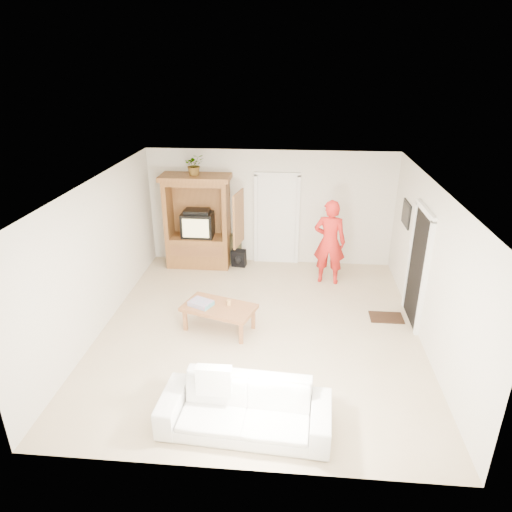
{
  "coord_description": "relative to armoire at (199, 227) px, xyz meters",
  "views": [
    {
      "loc": [
        0.55,
        -6.84,
        4.37
      ],
      "look_at": [
        -0.11,
        0.6,
        1.15
      ],
      "focal_mm": 32.0,
      "sensor_mm": 36.0,
      "label": 1
    }
  ],
  "objects": [
    {
      "name": "coffee_table",
      "position": [
        0.88,
        -2.7,
        -0.51
      ],
      "size": [
        1.38,
        1.01,
        0.46
      ],
      "rotation": [
        0.0,
        0.0,
        -0.31
      ],
      "color": "#976034",
      "rests_on": "floor"
    },
    {
      "name": "plant",
      "position": [
        -0.02,
        -0.03,
        1.42
      ],
      "size": [
        0.51,
        0.48,
        0.45
      ],
      "primitive_type": "imported",
      "rotation": [
        0.0,
        0.0,
        0.39
      ],
      "color": "#4C7238",
      "rests_on": "armoire"
    },
    {
      "name": "sofa",
      "position": [
        1.59,
        -5.0,
        -0.59
      ],
      "size": [
        2.21,
        0.98,
        0.63
      ],
      "primitive_type": "imported",
      "rotation": [
        0.0,
        0.0,
        -0.06
      ],
      "color": "silver",
      "rests_on": "floor"
    },
    {
      "name": "backpack_olive",
      "position": [
        0.75,
        0.19,
        -0.57
      ],
      "size": [
        0.37,
        0.29,
        0.68
      ],
      "primitive_type": null,
      "rotation": [
        0.0,
        0.0,
        0.07
      ],
      "color": "#47442B",
      "rests_on": "floor"
    },
    {
      "name": "candle",
      "position": [
        1.05,
        -2.64,
        -0.4
      ],
      "size": [
        0.08,
        0.08,
        0.1
      ],
      "primitive_type": "cylinder",
      "color": "tan",
      "rests_on": "coffee_table"
    },
    {
      "name": "wall_back",
      "position": [
        1.58,
        0.34,
        0.39
      ],
      "size": [
        5.5,
        0.0,
        5.5
      ],
      "primitive_type": "plane",
      "rotation": [
        1.57,
        0.0,
        0.0
      ],
      "color": "silver",
      "rests_on": "floor"
    },
    {
      "name": "framed_picture",
      "position": [
        4.31,
        -0.76,
        0.69
      ],
      "size": [
        0.03,
        0.6,
        0.48
      ],
      "primitive_type": "cube",
      "color": "black",
      "rests_on": "wall_right"
    },
    {
      "name": "doorway_right",
      "position": [
        4.3,
        -2.06,
        0.11
      ],
      "size": [
        0.05,
        0.9,
        2.04
      ],
      "primitive_type": "cube",
      "color": "black",
      "rests_on": "floor"
    },
    {
      "name": "ceiling",
      "position": [
        1.58,
        -2.66,
        1.69
      ],
      "size": [
        6.0,
        6.0,
        0.0
      ],
      "primitive_type": "plane",
      "rotation": [
        3.14,
        0.0,
        0.0
      ],
      "color": "white",
      "rests_on": "floor"
    },
    {
      "name": "wall_left",
      "position": [
        -1.17,
        -2.66,
        0.39
      ],
      "size": [
        0.0,
        6.0,
        6.0
      ],
      "primitive_type": "plane",
      "rotation": [
        1.57,
        0.0,
        1.57
      ],
      "color": "silver",
      "rests_on": "floor"
    },
    {
      "name": "man",
      "position": [
        2.87,
        -0.64,
        -0.0
      ],
      "size": [
        0.72,
        0.54,
        1.81
      ],
      "primitive_type": "imported",
      "rotation": [
        0.0,
        0.0,
        2.97
      ],
      "color": "red",
      "rests_on": "floor"
    },
    {
      "name": "floor",
      "position": [
        1.58,
        -2.66,
        -0.91
      ],
      "size": [
        6.0,
        6.0,
        0.0
      ],
      "primitive_type": "plane",
      "color": "tan",
      "rests_on": "ground"
    },
    {
      "name": "armoire",
      "position": [
        0.0,
        0.0,
        0.0
      ],
      "size": [
        1.82,
        1.14,
        2.1
      ],
      "color": "brown",
      "rests_on": "floor"
    },
    {
      "name": "wall_front",
      "position": [
        1.58,
        -5.66,
        0.39
      ],
      "size": [
        5.5,
        0.0,
        5.5
      ],
      "primitive_type": "plane",
      "rotation": [
        -1.57,
        0.0,
        0.0
      ],
      "color": "silver",
      "rests_on": "floor"
    },
    {
      "name": "door_back",
      "position": [
        1.73,
        0.31,
        0.11
      ],
      "size": [
        0.85,
        0.05,
        2.04
      ],
      "primitive_type": "cube",
      "color": "white",
      "rests_on": "floor"
    },
    {
      "name": "towel",
      "position": [
        0.57,
        -2.7,
        -0.41
      ],
      "size": [
        0.46,
        0.42,
        0.08
      ],
      "primitive_type": "cube",
      "rotation": [
        0.0,
        0.0,
        -0.45
      ],
      "color": "#D0457D",
      "rests_on": "coffee_table"
    },
    {
      "name": "doormat",
      "position": [
        3.88,
        -2.06,
        -0.9
      ],
      "size": [
        0.6,
        0.4,
        0.02
      ],
      "primitive_type": "cube",
      "color": "#382316",
      "rests_on": "floor"
    },
    {
      "name": "backpack_black",
      "position": [
        0.89,
        -0.03,
        -0.71
      ],
      "size": [
        0.34,
        0.23,
        0.39
      ],
      "primitive_type": null,
      "rotation": [
        0.0,
        0.0,
        -0.15
      ],
      "color": "black",
      "rests_on": "floor"
    },
    {
      "name": "wall_right",
      "position": [
        4.33,
        -2.66,
        0.39
      ],
      "size": [
        0.0,
        6.0,
        6.0
      ],
      "primitive_type": "plane",
      "rotation": [
        1.57,
        0.0,
        -1.57
      ],
      "color": "silver",
      "rests_on": "floor"
    }
  ]
}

